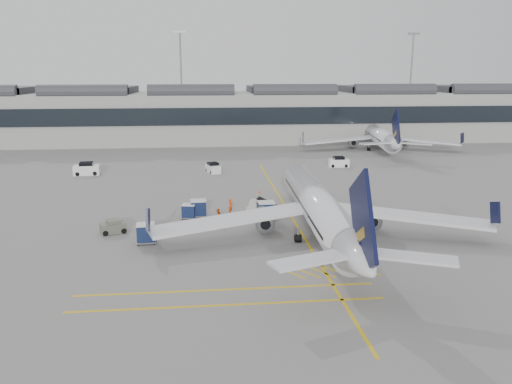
{
  "coord_description": "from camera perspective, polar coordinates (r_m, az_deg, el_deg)",
  "views": [
    {
      "loc": [
        0.72,
        -43.97,
        15.57
      ],
      "look_at": [
        5.58,
        3.75,
        4.0
      ],
      "focal_mm": 35.0,
      "sensor_mm": 36.0,
      "label": 1
    }
  ],
  "objects": [
    {
      "name": "apron_markings",
      "position": [
        56.94,
        3.79,
        -2.34
      ],
      "size": [
        0.25,
        60.0,
        0.01
      ],
      "primitive_type": "cube",
      "color": "gold",
      "rests_on": "ground"
    },
    {
      "name": "ramp_agent_a",
      "position": [
        56.13,
        -2.93,
        -1.64
      ],
      "size": [
        0.65,
        0.75,
        1.74
      ],
      "primitive_type": "imported",
      "rotation": [
        0.0,
        0.0,
        1.12
      ],
      "color": "#E1430B",
      "rests_on": "ground"
    },
    {
      "name": "service_van_left",
      "position": [
        81.79,
        -18.79,
        2.49
      ],
      "size": [
        4.03,
        2.3,
        1.98
      ],
      "rotation": [
        0.0,
        0.0,
        0.1
      ],
      "color": "white",
      "rests_on": "ground"
    },
    {
      "name": "service_van_mid",
      "position": [
        79.43,
        -4.94,
        2.75
      ],
      "size": [
        2.54,
        3.54,
        1.64
      ],
      "rotation": [
        0.0,
        0.0,
        1.9
      ],
      "color": "white",
      "rests_on": "ground"
    },
    {
      "name": "belt_loader",
      "position": [
        56.42,
        0.73,
        -1.9
      ],
      "size": [
        4.57,
        2.83,
        1.82
      ],
      "rotation": [
        0.0,
        0.0,
        -0.39
      ],
      "color": "#B7B5AE",
      "rests_on": "ground"
    },
    {
      "name": "safety_cone_nose",
      "position": [
        65.86,
        0.41,
        0.09
      ],
      "size": [
        0.33,
        0.33,
        0.46
      ],
      "primitive_type": "cone",
      "color": "#F24C0A",
      "rests_on": "ground"
    },
    {
      "name": "service_van_right",
      "position": [
        85.22,
        9.43,
        3.38
      ],
      "size": [
        3.45,
        1.85,
        1.73
      ],
      "rotation": [
        0.0,
        0.0,
        -0.05
      ],
      "color": "white",
      "rests_on": "ground"
    },
    {
      "name": "baggage_cart_c",
      "position": [
        47.65,
        -12.46,
        -4.58
      ],
      "size": [
        1.85,
        1.56,
        1.87
      ],
      "rotation": [
        0.0,
        0.0,
        0.05
      ],
      "color": "gray",
      "rests_on": "ground"
    },
    {
      "name": "light_masts",
      "position": [
        130.0,
        -7.04,
        12.99
      ],
      "size": [
        113.0,
        0.6,
        25.45
      ],
      "color": "slate",
      "rests_on": "ground"
    },
    {
      "name": "airliner_main",
      "position": [
        48.46,
        7.22,
        -1.84
      ],
      "size": [
        32.7,
        35.76,
        9.5
      ],
      "rotation": [
        0.0,
        0.0,
        -0.03
      ],
      "color": "silver",
      "rests_on": "ground"
    },
    {
      "name": "safety_cone_engine",
      "position": [
        52.74,
        11.77,
        -3.61
      ],
      "size": [
        0.38,
        0.38,
        0.52
      ],
      "primitive_type": "cone",
      "color": "#F24C0A",
      "rests_on": "ground"
    },
    {
      "name": "pushback_tug",
      "position": [
        51.53,
        -16.0,
        -3.86
      ],
      "size": [
        2.81,
        2.22,
        1.38
      ],
      "rotation": [
        0.0,
        0.0,
        0.34
      ],
      "color": "#5D5E4F",
      "rests_on": "ground"
    },
    {
      "name": "ramp_agent_b",
      "position": [
        52.28,
        -4.39,
        -2.82
      ],
      "size": [
        1.05,
        0.97,
        1.73
      ],
      "primitive_type": "imported",
      "rotation": [
        0.0,
        0.0,
        3.62
      ],
      "color": "#EF490C",
      "rests_on": "ground"
    },
    {
      "name": "baggage_cart_a",
      "position": [
        53.8,
        1.18,
        -2.09
      ],
      "size": [
        1.94,
        1.62,
        1.99
      ],
      "rotation": [
        0.0,
        0.0,
        0.03
      ],
      "color": "gray",
      "rests_on": "ground"
    },
    {
      "name": "baggage_cart_d",
      "position": [
        54.78,
        -7.67,
        -2.14
      ],
      "size": [
        1.73,
        1.52,
        1.61
      ],
      "rotation": [
        0.0,
        0.0,
        -0.18
      ],
      "color": "gray",
      "rests_on": "ground"
    },
    {
      "name": "airliner_far",
      "position": [
        105.81,
        13.88,
        6.21
      ],
      "size": [
        32.0,
        35.19,
        9.39
      ],
      "rotation": [
        0.0,
        0.0,
        -0.14
      ],
      "color": "silver",
      "rests_on": "ground"
    },
    {
      "name": "baggage_cart_b",
      "position": [
        55.21,
        -6.61,
        -1.81
      ],
      "size": [
        1.91,
        1.62,
        1.91
      ],
      "rotation": [
        0.0,
        0.0,
        0.07
      ],
      "color": "gray",
      "rests_on": "ground"
    },
    {
      "name": "terminal",
      "position": [
        116.29,
        -6.22,
        8.83
      ],
      "size": [
        200.0,
        20.45,
        12.4
      ],
      "color": "#9E9E99",
      "rests_on": "ground"
    },
    {
      "name": "ground",
      "position": [
        46.66,
        -6.4,
        -6.02
      ],
      "size": [
        220.0,
        220.0,
        0.0
      ],
      "primitive_type": "plane",
      "color": "gray",
      "rests_on": "ground"
    }
  ]
}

